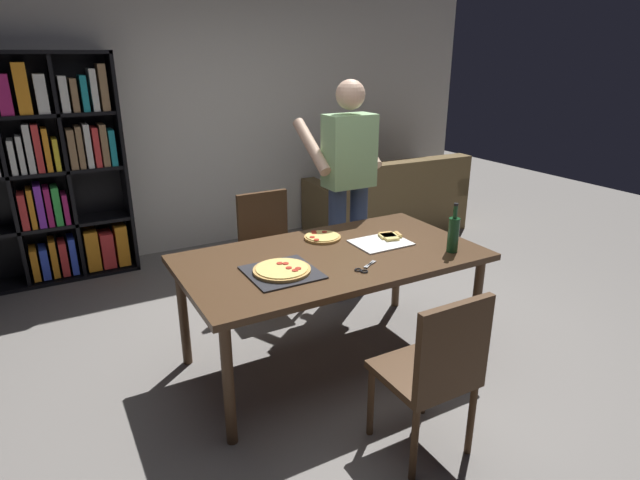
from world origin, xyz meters
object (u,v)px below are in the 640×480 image
at_px(bookshelf, 40,168).
at_px(pepperoni_pizza_on_tray, 282,271).
at_px(chair_far_side, 269,242).
at_px(couch, 387,205).
at_px(chair_near_camera, 435,367).
at_px(kitchen_scissors, 364,268).
at_px(wine_bottle, 453,234).
at_px(person_serving_pizza, 348,180).
at_px(dining_table, 332,264).
at_px(second_pizza_plain, 322,237).

distance_m(bookshelf, pepperoni_pizza_on_tray, 2.72).
relative_size(chair_far_side, couch, 0.52).
bearing_deg(chair_near_camera, kitchen_scissors, 85.83).
relative_size(chair_near_camera, wine_bottle, 2.85).
height_order(chair_far_side, person_serving_pizza, person_serving_pizza).
height_order(dining_table, wine_bottle, wine_bottle).
height_order(person_serving_pizza, wine_bottle, person_serving_pizza).
bearing_deg(wine_bottle, pepperoni_pizza_on_tray, 168.94).
relative_size(bookshelf, pepperoni_pizza_on_tray, 5.00).
bearing_deg(wine_bottle, person_serving_pizza, 95.20).
height_order(dining_table, bookshelf, bookshelf).
bearing_deg(couch, bookshelf, 173.50).
xyz_separation_m(dining_table, kitchen_scissors, (0.05, -0.29, 0.07)).
distance_m(couch, pepperoni_pizza_on_tray, 3.14).
height_order(couch, wine_bottle, wine_bottle).
bearing_deg(couch, kitchen_scissors, -129.07).
xyz_separation_m(bookshelf, second_pizza_plain, (1.58, -2.09, -0.24)).
xyz_separation_m(bookshelf, wine_bottle, (2.18, -2.69, -0.13)).
relative_size(kitchen_scissors, second_pizza_plain, 0.78).
bearing_deg(dining_table, pepperoni_pizza_on_tray, -164.56).
height_order(chair_near_camera, chair_far_side, same).
bearing_deg(chair_near_camera, person_serving_pizza, 71.41).
xyz_separation_m(person_serving_pizza, second_pizza_plain, (-0.50, -0.49, -0.24)).
bearing_deg(couch, chair_far_side, -152.28).
relative_size(bookshelf, person_serving_pizza, 1.11).
height_order(couch, second_pizza_plain, couch).
distance_m(dining_table, person_serving_pizza, 1.02).
bearing_deg(person_serving_pizza, kitchen_scissors, -117.08).
distance_m(bookshelf, wine_bottle, 3.46).
bearing_deg(pepperoni_pizza_on_tray, second_pizza_plain, 38.96).
xyz_separation_m(person_serving_pizza, wine_bottle, (0.10, -1.09, -0.13)).
xyz_separation_m(dining_table, bookshelf, (-1.49, 2.37, 0.32)).
bearing_deg(person_serving_pizza, second_pizza_plain, -135.73).
height_order(chair_far_side, couch, chair_far_side).
bearing_deg(bookshelf, person_serving_pizza, -37.65).
relative_size(couch, kitchen_scissors, 8.93).
relative_size(dining_table, couch, 1.07).
bearing_deg(chair_far_side, second_pizza_plain, -82.56).
xyz_separation_m(couch, bookshelf, (-3.38, 0.39, 0.70)).
distance_m(chair_near_camera, chair_far_side, 1.98).
distance_m(person_serving_pizza, pepperoni_pizza_on_tray, 1.34).
distance_m(chair_far_side, couch, 2.15).
distance_m(person_serving_pizza, wine_bottle, 1.10).
relative_size(wine_bottle, second_pizza_plain, 1.28).
height_order(dining_table, kitchen_scissors, kitchen_scissors).
relative_size(dining_table, wine_bottle, 5.88).
relative_size(chair_far_side, wine_bottle, 2.85).
bearing_deg(second_pizza_plain, bookshelf, 127.06).
distance_m(chair_near_camera, person_serving_pizza, 1.92).
xyz_separation_m(wine_bottle, second_pizza_plain, (-0.60, 0.60, -0.11)).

